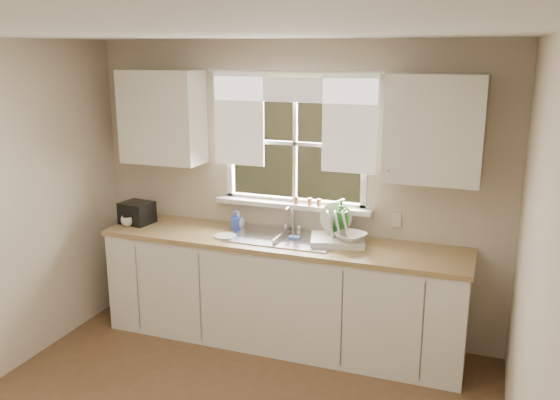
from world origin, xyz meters
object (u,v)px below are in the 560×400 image
(soap_bottle_a, at_px, (341,220))
(cup, at_px, (127,221))
(black_appliance, at_px, (137,213))
(dish_rack, at_px, (337,235))

(soap_bottle_a, bearing_deg, cup, -152.05)
(black_appliance, bearing_deg, dish_rack, 10.62)
(soap_bottle_a, bearing_deg, dish_rack, -72.50)
(dish_rack, height_order, cup, dish_rack)
(dish_rack, height_order, soap_bottle_a, soap_bottle_a)
(dish_rack, xyz_separation_m, black_appliance, (-1.82, -0.06, 0.03))
(soap_bottle_a, xyz_separation_m, black_appliance, (-1.83, -0.15, -0.08))
(cup, bearing_deg, soap_bottle_a, -15.96)
(dish_rack, distance_m, soap_bottle_a, 0.14)
(black_appliance, bearing_deg, cup, -98.44)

